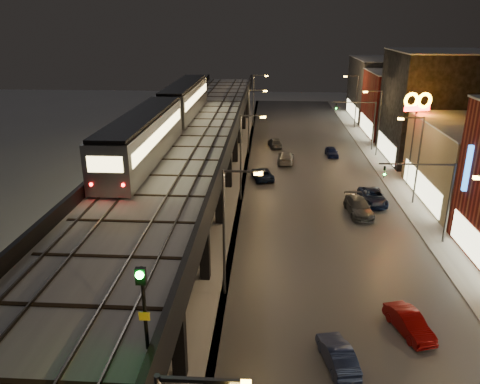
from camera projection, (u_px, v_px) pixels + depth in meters
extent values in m
cube|color=#46474D|center=(316.00, 188.00, 52.33)|extent=(17.00, 120.00, 0.06)
cube|color=#9FA1A8|center=(407.00, 190.00, 51.73)|extent=(4.00, 120.00, 0.14)
cube|color=#9FA1A8|center=(196.00, 186.00, 53.12)|extent=(11.00, 120.00, 0.06)
cube|color=black|center=(190.00, 143.00, 48.31)|extent=(9.00, 100.00, 1.00)
cube|color=black|center=(38.00, 329.00, 24.34)|extent=(0.70, 0.70, 5.30)
cube|color=black|center=(178.00, 334.00, 23.90)|extent=(0.70, 0.70, 5.30)
cube|color=black|center=(103.00, 289.00, 23.25)|extent=(8.00, 0.60, 0.50)
cube|color=black|center=(103.00, 243.00, 33.70)|extent=(0.70, 0.70, 5.30)
cube|color=black|center=(205.00, 246.00, 33.27)|extent=(0.70, 0.70, 5.30)
cube|color=black|center=(151.00, 212.00, 32.62)|extent=(8.00, 0.60, 0.50)
cube|color=black|center=(139.00, 194.00, 43.07)|extent=(0.70, 0.70, 5.30)
cube|color=black|center=(219.00, 196.00, 42.63)|extent=(0.70, 0.70, 5.30)
cube|color=black|center=(178.00, 169.00, 41.98)|extent=(8.00, 0.60, 0.50)
cube|color=black|center=(163.00, 163.00, 52.43)|extent=(0.70, 0.70, 5.30)
cube|color=black|center=(229.00, 164.00, 52.00)|extent=(0.70, 0.70, 5.30)
cube|color=black|center=(195.00, 142.00, 51.35)|extent=(8.00, 0.60, 0.50)
cube|color=black|center=(179.00, 141.00, 61.79)|extent=(0.70, 0.70, 5.30)
cube|color=black|center=(235.00, 142.00, 61.36)|extent=(0.70, 0.70, 5.30)
cube|color=black|center=(207.00, 123.00, 60.71)|extent=(8.00, 0.60, 0.50)
cube|color=black|center=(191.00, 125.00, 71.16)|extent=(0.70, 0.70, 5.30)
cube|color=black|center=(240.00, 126.00, 70.72)|extent=(0.70, 0.70, 5.30)
cube|color=black|center=(215.00, 109.00, 70.08)|extent=(8.00, 0.60, 0.50)
cube|color=black|center=(201.00, 113.00, 80.52)|extent=(0.70, 0.70, 5.30)
cube|color=black|center=(244.00, 114.00, 80.09)|extent=(0.70, 0.70, 5.30)
cube|color=black|center=(222.00, 99.00, 79.44)|extent=(8.00, 0.60, 0.50)
cube|color=black|center=(208.00, 104.00, 89.89)|extent=(0.70, 0.70, 5.30)
cube|color=black|center=(246.00, 104.00, 89.45)|extent=(0.70, 0.70, 5.30)
cube|color=black|center=(227.00, 91.00, 88.80)|extent=(8.00, 0.60, 0.50)
cube|color=#B2B7C1|center=(190.00, 138.00, 48.11)|extent=(8.40, 100.00, 0.16)
cube|color=#332D28|center=(159.00, 136.00, 48.25)|extent=(0.08, 98.00, 0.16)
cube|color=#332D28|center=(173.00, 136.00, 48.16)|extent=(0.08, 98.00, 0.16)
cube|color=#332D28|center=(202.00, 136.00, 47.98)|extent=(0.08, 98.00, 0.16)
cube|color=#332D28|center=(216.00, 136.00, 47.90)|extent=(0.08, 98.00, 0.16)
cube|color=black|center=(76.00, 300.00, 19.98)|extent=(7.80, 0.24, 0.06)
cube|color=black|center=(160.00, 180.00, 34.96)|extent=(7.80, 0.24, 0.06)
cube|color=black|center=(193.00, 132.00, 49.95)|extent=(7.80, 0.24, 0.06)
cube|color=black|center=(211.00, 106.00, 64.93)|extent=(7.80, 0.24, 0.06)
cube|color=black|center=(222.00, 90.00, 79.91)|extent=(7.80, 0.24, 0.06)
cube|color=black|center=(232.00, 134.00, 47.69)|extent=(0.30, 100.00, 1.10)
cube|color=black|center=(148.00, 132.00, 48.21)|extent=(0.30, 100.00, 1.10)
cube|color=#F3EDB3|center=(477.00, 248.00, 35.25)|extent=(0.10, 9.60, 2.40)
cube|color=#F3EDB3|center=(421.00, 186.00, 48.36)|extent=(0.10, 12.00, 2.40)
cube|color=black|center=(437.00, 107.00, 61.12)|extent=(12.00, 13.00, 14.00)
cube|color=#F3EDB3|center=(385.00, 147.00, 63.34)|extent=(0.10, 10.40, 2.40)
cube|color=#B2B7C1|center=(445.00, 51.00, 58.67)|extent=(12.20, 13.20, 0.16)
cube|color=maroon|center=(406.00, 105.00, 74.92)|extent=(12.00, 12.00, 10.00)
cube|color=#F3EDB3|center=(366.00, 125.00, 76.45)|extent=(0.10, 9.60, 2.40)
cube|color=#B2B7C1|center=(410.00, 72.00, 73.17)|extent=(12.20, 12.20, 0.16)
cube|color=#323334|center=(386.00, 89.00, 87.86)|extent=(12.00, 16.00, 11.00)
cube|color=#F3EDB3|center=(352.00, 110.00, 89.56)|extent=(0.10, 12.80, 2.40)
cube|color=#B2B7C1|center=(390.00, 59.00, 85.93)|extent=(12.20, 16.20, 0.16)
cube|color=#38383A|center=(199.00, 380.00, 12.22)|extent=(2.20, 0.12, 0.12)
cylinder|color=#38383A|center=(224.00, 235.00, 30.66)|extent=(0.18, 0.18, 9.00)
cube|color=#38383A|center=(241.00, 171.00, 29.07)|extent=(2.20, 0.12, 0.12)
cube|color=gold|center=(258.00, 174.00, 29.05)|extent=(0.55, 0.28, 0.18)
cube|color=gold|center=(478.00, 178.00, 28.27)|extent=(0.55, 0.28, 0.18)
cylinder|color=#38383A|center=(241.00, 159.00, 47.52)|extent=(0.18, 0.18, 9.00)
cube|color=#38383A|center=(252.00, 116.00, 45.93)|extent=(2.20, 0.12, 0.12)
cube|color=gold|center=(263.00, 117.00, 45.91)|extent=(0.55, 0.28, 0.18)
cylinder|color=#38383A|center=(418.00, 162.00, 46.48)|extent=(0.18, 0.18, 9.00)
cube|color=#38383A|center=(412.00, 118.00, 45.02)|extent=(2.20, 0.12, 0.12)
cube|color=gold|center=(401.00, 119.00, 45.13)|extent=(0.55, 0.28, 0.18)
cylinder|color=#38383A|center=(249.00, 122.00, 64.37)|extent=(0.18, 0.18, 9.00)
cube|color=#38383A|center=(257.00, 90.00, 62.78)|extent=(2.20, 0.12, 0.12)
cube|color=gold|center=(265.00, 91.00, 62.76)|extent=(0.55, 0.28, 0.18)
cylinder|color=#38383A|center=(379.00, 124.00, 63.33)|extent=(0.18, 0.18, 9.00)
cube|color=#38383A|center=(374.00, 91.00, 61.88)|extent=(2.20, 0.12, 0.12)
cube|color=gold|center=(365.00, 92.00, 61.98)|extent=(0.55, 0.28, 0.18)
cylinder|color=#38383A|center=(253.00, 101.00, 81.23)|extent=(0.18, 0.18, 9.00)
cube|color=#38383A|center=(260.00, 75.00, 79.64)|extent=(2.20, 0.12, 0.12)
cube|color=gold|center=(266.00, 76.00, 79.62)|extent=(0.55, 0.28, 0.18)
cylinder|color=#38383A|center=(356.00, 102.00, 80.19)|extent=(0.18, 0.18, 9.00)
cube|color=#38383A|center=(352.00, 76.00, 78.73)|extent=(2.20, 0.12, 0.12)
cube|color=gold|center=(345.00, 77.00, 78.84)|extent=(0.55, 0.28, 0.18)
cylinder|color=#38383A|center=(449.00, 205.00, 38.40)|extent=(0.20, 0.20, 7.00)
cube|color=#38383A|center=(417.00, 164.00, 37.40)|extent=(6.00, 0.12, 0.12)
imported|color=black|center=(385.00, 170.00, 37.71)|extent=(0.20, 0.16, 1.00)
sphere|color=#0CFF26|center=(385.00, 173.00, 37.66)|extent=(0.18, 0.18, 0.18)
cylinder|color=#38383A|center=(374.00, 127.00, 66.49)|extent=(0.20, 0.20, 7.00)
cube|color=#38383A|center=(354.00, 102.00, 65.49)|extent=(6.00, 0.12, 0.12)
imported|color=black|center=(336.00, 106.00, 65.81)|extent=(0.20, 0.16, 1.00)
sphere|color=#0CFF26|center=(336.00, 108.00, 65.75)|extent=(0.18, 0.18, 0.18)
cube|color=gray|center=(143.00, 138.00, 39.37)|extent=(3.13, 18.87, 3.56)
cube|color=black|center=(141.00, 116.00, 38.71)|extent=(2.80, 18.33, 0.27)
cube|color=#F6DC86|center=(124.00, 132.00, 39.30)|extent=(0.05, 17.25, 0.97)
cube|color=#F6DC86|center=(161.00, 133.00, 39.11)|extent=(0.05, 17.25, 0.97)
cube|color=gray|center=(185.00, 99.00, 58.47)|extent=(3.13, 18.87, 3.56)
cube|color=black|center=(184.00, 84.00, 57.81)|extent=(2.80, 18.33, 0.27)
cube|color=#F6DC86|center=(172.00, 95.00, 58.40)|extent=(0.05, 17.25, 0.97)
cube|color=#F6DC86|center=(197.00, 96.00, 58.21)|extent=(0.05, 17.25, 0.97)
cube|color=#F6DC86|center=(105.00, 164.00, 30.34)|extent=(2.37, 0.05, 1.08)
sphere|color=#FF0C0C|center=(91.00, 185.00, 30.87)|extent=(0.22, 0.22, 0.22)
sphere|color=#FF0C0C|center=(123.00, 185.00, 30.75)|extent=(0.22, 0.22, 0.22)
cylinder|color=black|center=(145.00, 309.00, 16.29)|extent=(0.13, 0.13, 3.32)
cube|color=black|center=(141.00, 276.00, 15.69)|extent=(0.35, 0.20, 0.61)
sphere|color=#0CFF26|center=(140.00, 275.00, 15.54)|extent=(0.29, 0.29, 0.29)
cube|color=yellow|center=(144.00, 316.00, 16.27)|extent=(0.39, 0.04, 0.33)
imported|color=#161E41|center=(337.00, 355.00, 25.39)|extent=(2.12, 4.06, 1.27)
imported|color=#101B36|center=(262.00, 174.00, 55.16)|extent=(3.12, 4.93, 1.27)
imported|color=gray|center=(286.00, 158.00, 61.47)|extent=(2.33, 5.14, 1.46)
imported|color=#4D4F53|center=(275.00, 143.00, 68.95)|extent=(2.36, 4.37, 1.41)
imported|color=#6A0606|center=(409.00, 324.00, 27.99)|extent=(2.47, 4.16, 1.29)
imported|color=#0D1736|center=(373.00, 197.00, 47.78)|extent=(2.45, 5.16, 1.42)
imported|color=#41444B|center=(359.00, 207.00, 45.11)|extent=(2.53, 5.31, 1.50)
imported|color=#0C1440|center=(332.00, 152.00, 64.40)|extent=(1.73, 3.75, 1.24)
cylinder|color=#38383A|center=(412.00, 149.00, 51.93)|extent=(0.24, 0.24, 8.48)
cube|color=#FF0C0C|center=(417.00, 108.00, 50.35)|extent=(2.97, 0.25, 0.53)
torus|color=orange|center=(411.00, 100.00, 50.10)|extent=(1.74, 0.83, 1.72)
torus|color=orange|center=(425.00, 101.00, 50.02)|extent=(1.74, 0.83, 1.72)
cylinder|color=#38383A|center=(467.00, 217.00, 38.31)|extent=(0.28, 0.28, 5.19)
cube|color=blue|center=(476.00, 168.00, 36.88)|extent=(1.66, 0.35, 3.74)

